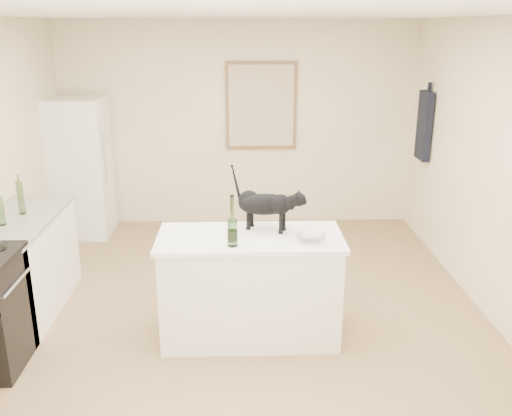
# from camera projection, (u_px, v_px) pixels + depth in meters

# --- Properties ---
(floor) EXTENTS (5.50, 5.50, 0.00)m
(floor) POSITION_uv_depth(u_px,v_px,m) (239.00, 322.00, 4.98)
(floor) COLOR #936F4E
(floor) RESTS_ON ground
(ceiling) EXTENTS (5.50, 5.50, 0.00)m
(ceiling) POSITION_uv_depth(u_px,v_px,m) (235.00, 14.00, 4.18)
(ceiling) COLOR white
(ceiling) RESTS_ON ground
(wall_back) EXTENTS (4.50, 0.00, 4.50)m
(wall_back) POSITION_uv_depth(u_px,v_px,m) (238.00, 125.00, 7.19)
(wall_back) COLOR #F8E6C0
(wall_back) RESTS_ON ground
(wall_front) EXTENTS (4.50, 0.00, 4.50)m
(wall_front) POSITION_uv_depth(u_px,v_px,m) (235.00, 388.00, 1.96)
(wall_front) COLOR #F8E6C0
(wall_front) RESTS_ON ground
(wall_right) EXTENTS (0.00, 5.50, 5.50)m
(wall_right) POSITION_uv_depth(u_px,v_px,m) (508.00, 180.00, 4.64)
(wall_right) COLOR #F8E6C0
(wall_right) RESTS_ON ground
(island_base) EXTENTS (1.44, 0.67, 0.86)m
(island_base) POSITION_uv_depth(u_px,v_px,m) (250.00, 289.00, 4.66)
(island_base) COLOR white
(island_base) RESTS_ON floor
(island_top) EXTENTS (1.50, 0.70, 0.04)m
(island_top) POSITION_uv_depth(u_px,v_px,m) (250.00, 238.00, 4.52)
(island_top) COLOR white
(island_top) RESTS_ON island_base
(left_cabinets) EXTENTS (0.60, 1.40, 0.86)m
(left_cabinets) POSITION_uv_depth(u_px,v_px,m) (24.00, 267.00, 5.08)
(left_cabinets) COLOR white
(left_cabinets) RESTS_ON floor
(left_countertop) EXTENTS (0.62, 1.44, 0.04)m
(left_countertop) POSITION_uv_depth(u_px,v_px,m) (17.00, 220.00, 4.94)
(left_countertop) COLOR gray
(left_countertop) RESTS_ON left_cabinets
(fridge) EXTENTS (0.68, 0.68, 1.70)m
(fridge) POSITION_uv_depth(u_px,v_px,m) (80.00, 168.00, 6.90)
(fridge) COLOR white
(fridge) RESTS_ON floor
(artwork_frame) EXTENTS (0.90, 0.03, 1.10)m
(artwork_frame) POSITION_uv_depth(u_px,v_px,m) (261.00, 106.00, 7.10)
(artwork_frame) COLOR brown
(artwork_frame) RESTS_ON wall_back
(artwork_canvas) EXTENTS (0.82, 0.00, 1.02)m
(artwork_canvas) POSITION_uv_depth(u_px,v_px,m) (261.00, 106.00, 7.08)
(artwork_canvas) COLOR beige
(artwork_canvas) RESTS_ON wall_back
(hanging_garment) EXTENTS (0.08, 0.34, 0.80)m
(hanging_garment) POSITION_uv_depth(u_px,v_px,m) (424.00, 126.00, 6.56)
(hanging_garment) COLOR black
(hanging_garment) RESTS_ON wall_right
(black_cat) EXTENTS (0.59, 0.37, 0.40)m
(black_cat) POSITION_uv_depth(u_px,v_px,m) (265.00, 207.00, 4.59)
(black_cat) COLOR black
(black_cat) RESTS_ON island_top
(wine_bottle) EXTENTS (0.10, 0.10, 0.36)m
(wine_bottle) POSITION_uv_depth(u_px,v_px,m) (232.00, 224.00, 4.26)
(wine_bottle) COLOR #285923
(wine_bottle) RESTS_ON island_top
(glass_bowl) EXTENTS (0.27, 0.27, 0.06)m
(glass_bowl) POSITION_uv_depth(u_px,v_px,m) (311.00, 238.00, 4.39)
(glass_bowl) COLOR silver
(glass_bowl) RESTS_ON island_top
(fridge_paper) EXTENTS (0.01, 0.15, 0.19)m
(fridge_paper) POSITION_uv_depth(u_px,v_px,m) (108.00, 136.00, 6.91)
(fridge_paper) COLOR white
(fridge_paper) RESTS_ON fridge
(counter_bottle_cluster) EXTENTS (0.12, 0.36, 0.30)m
(counter_bottle_cluster) POSITION_uv_depth(u_px,v_px,m) (12.00, 204.00, 4.88)
(counter_bottle_cluster) COLOR #2E6121
(counter_bottle_cluster) RESTS_ON left_countertop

